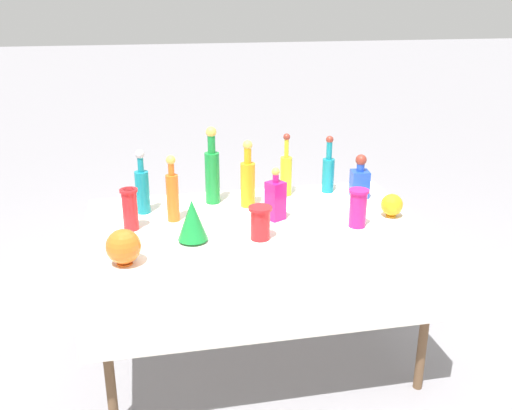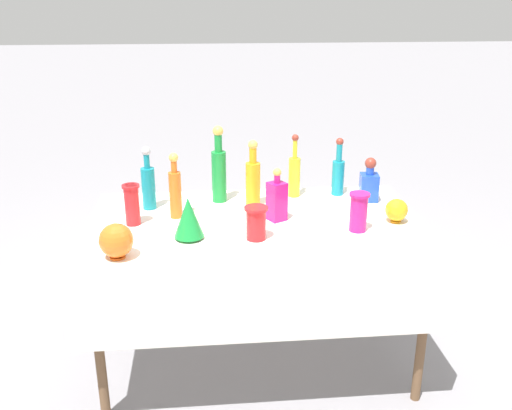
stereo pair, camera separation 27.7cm
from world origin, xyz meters
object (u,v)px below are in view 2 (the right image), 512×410
at_px(tall_bottle_1, 148,184).
at_px(slender_vase_0, 256,222).
at_px(slender_vase_2, 132,203).
at_px(tall_bottle_3, 253,180).
at_px(tall_bottle_5, 219,170).
at_px(fluted_vase_0, 189,218).
at_px(tall_bottle_2, 175,190).
at_px(round_bowl_1, 397,210).
at_px(tall_bottle_4, 338,173).
at_px(round_bowl_0, 116,241).
at_px(tall_bottle_0, 294,174).
at_px(slender_vase_1, 359,211).
at_px(square_decanter_0, 369,183).
at_px(square_decanter_1, 277,199).

bearing_deg(tall_bottle_1, slender_vase_0, -40.74).
relative_size(tall_bottle_1, slender_vase_2, 1.65).
height_order(tall_bottle_3, slender_vase_0, tall_bottle_3).
bearing_deg(tall_bottle_5, fluted_vase_0, -107.56).
distance_m(tall_bottle_3, slender_vase_0, 0.44).
xyz_separation_m(tall_bottle_1, tall_bottle_2, (0.14, -0.14, 0.01)).
relative_size(fluted_vase_0, round_bowl_1, 1.67).
relative_size(tall_bottle_3, tall_bottle_4, 1.10).
xyz_separation_m(slender_vase_2, fluted_vase_0, (0.28, -0.20, -0.00)).
bearing_deg(round_bowl_0, tall_bottle_0, 39.19).
bearing_deg(round_bowl_0, round_bowl_1, 12.21).
relative_size(tall_bottle_1, tall_bottle_4, 1.03).
height_order(slender_vase_1, fluted_vase_0, fluted_vase_0).
distance_m(tall_bottle_3, slender_vase_2, 0.64).
bearing_deg(tall_bottle_5, slender_vase_2, -145.80).
bearing_deg(tall_bottle_0, tall_bottle_5, -174.22).
xyz_separation_m(tall_bottle_0, tall_bottle_3, (-0.24, -0.13, 0.02)).
distance_m(tall_bottle_5, slender_vase_1, 0.80).
height_order(slender_vase_2, fluted_vase_0, slender_vase_2).
bearing_deg(tall_bottle_4, tall_bottle_1, -173.04).
relative_size(tall_bottle_4, round_bowl_0, 2.10).
distance_m(tall_bottle_0, tall_bottle_4, 0.25).
height_order(tall_bottle_0, round_bowl_1, tall_bottle_0).
relative_size(tall_bottle_2, fluted_vase_0, 1.68).
relative_size(tall_bottle_2, tall_bottle_4, 1.03).
distance_m(tall_bottle_5, square_decanter_0, 0.82).
bearing_deg(round_bowl_1, square_decanter_1, 171.73).
bearing_deg(square_decanter_0, tall_bottle_1, -179.28).
height_order(square_decanter_0, slender_vase_0, square_decanter_0).
height_order(tall_bottle_1, slender_vase_0, tall_bottle_1).
height_order(tall_bottle_3, square_decanter_1, tall_bottle_3).
bearing_deg(slender_vase_0, fluted_vase_0, 173.80).
bearing_deg(slender_vase_2, tall_bottle_1, 73.81).
distance_m(tall_bottle_4, slender_vase_1, 0.52).
distance_m(tall_bottle_3, fluted_vase_0, 0.52).
xyz_separation_m(square_decanter_1, round_bowl_1, (0.58, -0.08, -0.05)).
relative_size(tall_bottle_1, round_bowl_1, 2.80).
bearing_deg(square_decanter_0, tall_bottle_4, 142.73).
height_order(tall_bottle_5, slender_vase_0, tall_bottle_5).
relative_size(slender_vase_2, fluted_vase_0, 1.02).
bearing_deg(slender_vase_1, tall_bottle_0, 113.63).
xyz_separation_m(slender_vase_2, round_bowl_0, (-0.03, -0.38, -0.03)).
bearing_deg(tall_bottle_1, fluted_vase_0, -62.76).
relative_size(tall_bottle_0, slender_vase_0, 2.25).
xyz_separation_m(tall_bottle_1, tall_bottle_5, (0.37, 0.08, 0.04)).
bearing_deg(tall_bottle_2, round_bowl_1, -8.79).
xyz_separation_m(tall_bottle_3, tall_bottle_5, (-0.18, 0.09, 0.03)).
xyz_separation_m(tall_bottle_0, round_bowl_0, (-0.88, -0.72, -0.05)).
height_order(fluted_vase_0, round_bowl_1, fluted_vase_0).
height_order(tall_bottle_1, slender_vase_2, tall_bottle_1).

